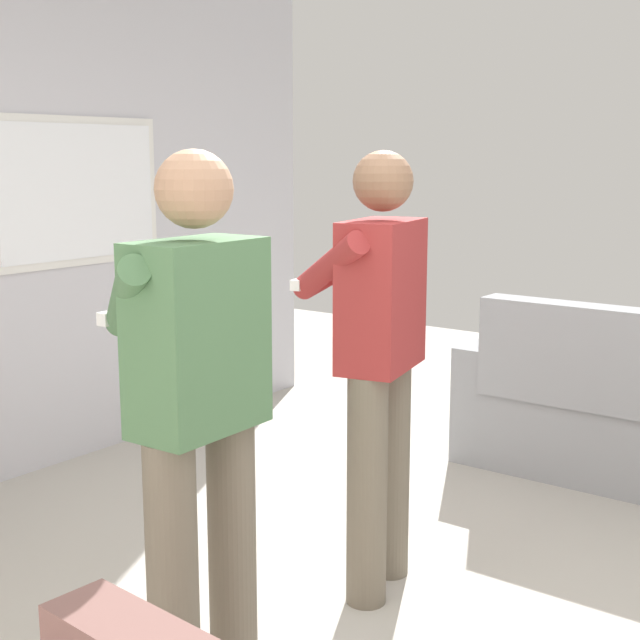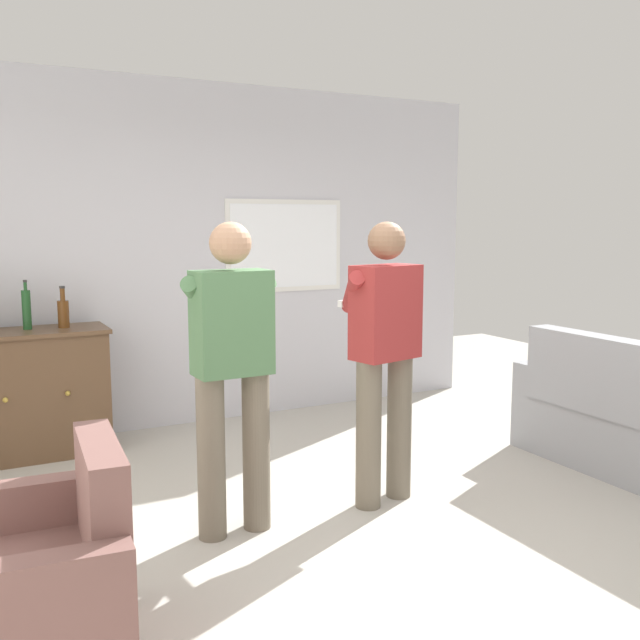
# 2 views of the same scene
# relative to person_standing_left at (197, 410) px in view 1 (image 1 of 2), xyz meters

# --- Properties ---
(person_standing_left) EXTENTS (0.56, 0.48, 1.68)m
(person_standing_left) POSITION_rel_person_standing_left_xyz_m (0.00, 0.00, 0.00)
(person_standing_left) COLOR #6B6051
(person_standing_left) RESTS_ON ground
(person_standing_right) EXTENTS (0.54, 0.51, 1.68)m
(person_standing_right) POSITION_rel_person_standing_left_xyz_m (0.95, -0.01, 0.00)
(person_standing_right) COLOR #6B6051
(person_standing_right) RESTS_ON ground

